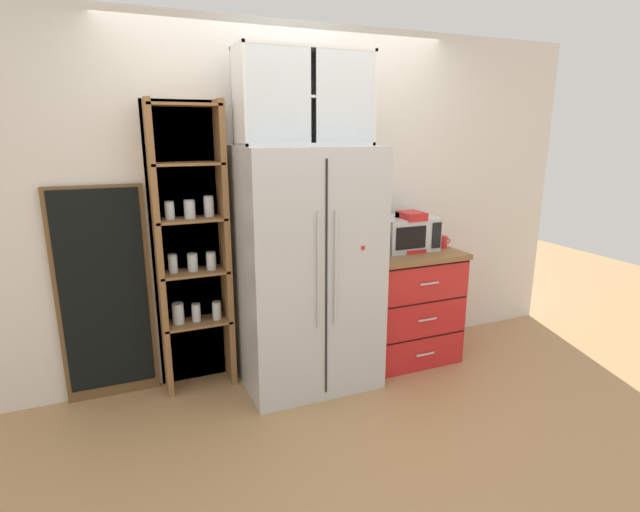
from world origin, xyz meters
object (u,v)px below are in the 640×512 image
at_px(microwave, 406,233).
at_px(mug_red, 443,242).
at_px(chalkboard_menu, 105,295).
at_px(refrigerator, 307,269).
at_px(coffee_maker, 409,231).
at_px(bottle_cobalt, 380,240).

bearing_deg(microwave, mug_red, -13.17).
xyz_separation_m(mug_red, chalkboard_menu, (-2.51, 0.29, -0.20)).
bearing_deg(chalkboard_menu, refrigerator, -13.38).
height_order(microwave, coffee_maker, coffee_maker).
height_order(microwave, chalkboard_menu, chalkboard_menu).
xyz_separation_m(refrigerator, bottle_cobalt, (0.58, -0.01, 0.16)).
distance_m(microwave, mug_red, 0.32).
bearing_deg(refrigerator, microwave, 6.65).
relative_size(coffee_maker, chalkboard_menu, 0.21).
bearing_deg(coffee_maker, chalkboard_menu, 173.37).
bearing_deg(bottle_cobalt, chalkboard_menu, 170.43).
bearing_deg(mug_red, bottle_cobalt, -176.50).
relative_size(microwave, bottle_cobalt, 1.58).
relative_size(refrigerator, chalkboard_menu, 1.16).
bearing_deg(chalkboard_menu, coffee_maker, -6.63).
distance_m(refrigerator, mug_red, 1.18).
bearing_deg(mug_red, microwave, 166.83).
height_order(refrigerator, bottle_cobalt, refrigerator).
xyz_separation_m(microwave, coffee_maker, (-0.00, -0.04, 0.03)).
bearing_deg(bottle_cobalt, coffee_maker, 12.47).
xyz_separation_m(mug_red, bottle_cobalt, (-0.60, -0.04, 0.07)).
bearing_deg(mug_red, coffee_maker, 174.62).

